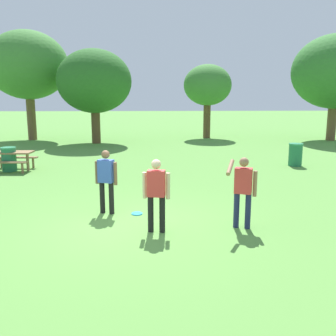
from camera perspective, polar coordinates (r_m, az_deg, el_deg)
name	(u,v)px	position (r m, az deg, el deg)	size (l,w,h in m)	color
ground_plane	(130,225)	(9.01, -5.81, -8.57)	(120.00, 120.00, 0.00)	#568E3D
person_thrower	(106,178)	(9.72, -9.28, -1.42)	(0.58, 0.34, 1.64)	black
person_catcher	(243,187)	(8.69, 11.21, -2.86)	(0.77, 0.62, 1.64)	#1E234C
person_bystander	(156,191)	(8.29, -1.77, -3.46)	(0.60, 0.28, 1.64)	black
frisbee	(137,214)	(9.80, -4.69, -6.85)	(0.28, 0.28, 0.03)	#2D9EDB
picnic_table_near	(11,157)	(16.33, -22.57, 1.57)	(1.77, 1.50, 0.77)	olive
trash_can_beside_table	(9,159)	(16.27, -22.80, 1.24)	(0.59, 0.59, 0.96)	#237047
trash_can_further_along	(295,155)	(17.01, 18.62, 1.92)	(0.59, 0.59, 0.96)	#237047
tree_tall_left	(28,66)	(26.94, -20.34, 14.25)	(5.15, 5.15, 7.04)	brown
tree_broad_center	(94,82)	(23.96, -11.03, 12.65)	(4.51, 4.51, 5.70)	brown
tree_far_right	(208,86)	(26.59, 5.97, 12.21)	(3.26, 3.26, 5.00)	brown
tree_slender_mid	(336,72)	(27.26, 23.93, 13.08)	(5.55, 5.55, 6.78)	brown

